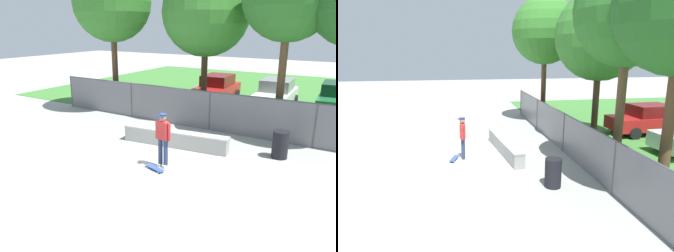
% 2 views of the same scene
% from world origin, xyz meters
% --- Properties ---
extents(ground_plane, '(80.00, 80.00, 0.00)m').
position_xyz_m(ground_plane, '(0.00, 0.00, 0.00)').
color(ground_plane, '#9E9E99').
extents(grass_strip, '(29.69, 20.00, 0.02)m').
position_xyz_m(grass_strip, '(0.00, 14.89, 0.01)').
color(grass_strip, '#3D7A33').
rests_on(grass_strip, ground).
extents(concrete_ledge, '(4.36, 0.96, 0.65)m').
position_xyz_m(concrete_ledge, '(-0.23, 1.90, 0.33)').
color(concrete_ledge, '#999993').
rests_on(concrete_ledge, ground).
extents(skateboarder, '(0.60, 0.32, 1.84)m').
position_xyz_m(skateboarder, '(0.43, 0.03, 1.03)').
color(skateboarder, beige).
rests_on(skateboarder, ground).
extents(skateboard, '(0.82, 0.42, 0.09)m').
position_xyz_m(skateboard, '(0.35, -0.35, 0.07)').
color(skateboard, '#334CB2').
rests_on(skateboard, ground).
extents(chainlink_fence, '(17.76, 0.07, 1.79)m').
position_xyz_m(chainlink_fence, '(-0.00, 4.59, 0.98)').
color(chainlink_fence, '#4C4C51').
rests_on(chainlink_fence, ground).
extents(tree_near_left, '(4.14, 4.14, 7.84)m').
position_xyz_m(tree_near_left, '(-6.19, 5.46, 5.75)').
color(tree_near_left, '#513823').
rests_on(tree_near_left, ground).
extents(tree_near_right, '(4.32, 4.32, 7.38)m').
position_xyz_m(tree_near_right, '(-1.34, 6.72, 5.20)').
color(tree_near_right, '#47301E').
rests_on(tree_near_right, ground).
extents(car_red, '(2.17, 4.28, 1.66)m').
position_xyz_m(car_red, '(-2.15, 10.28, 0.84)').
color(car_red, '#B21E1E').
rests_on(car_red, ground).
extents(car_white, '(2.17, 4.28, 1.66)m').
position_xyz_m(car_white, '(1.44, 10.49, 0.84)').
color(car_white, silver).
rests_on(car_white, ground).
extents(trash_bin, '(0.56, 0.56, 0.99)m').
position_xyz_m(trash_bin, '(3.57, 2.90, 0.50)').
color(trash_bin, black).
rests_on(trash_bin, ground).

